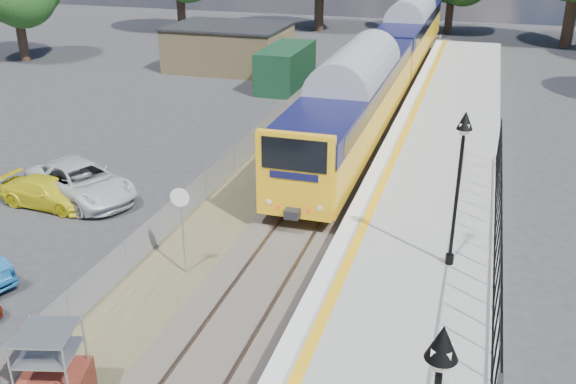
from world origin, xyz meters
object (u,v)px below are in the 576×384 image
at_px(train, 389,56).
at_px(speed_sign, 181,216).
at_px(car_yellow, 48,192).
at_px(car_white, 81,182).
at_px(brick_plinth, 52,374).
at_px(victorian_lamp_north, 461,154).

bearing_deg(train, speed_sign, -95.98).
height_order(car_yellow, car_white, car_white).
distance_m(brick_plinth, car_yellow, 11.87).
bearing_deg(car_white, victorian_lamp_north, -75.74).
xyz_separation_m(victorian_lamp_north, brick_plinth, (-7.91, -7.79, -3.23)).
distance_m(brick_plinth, speed_sign, 6.40).
bearing_deg(car_white, speed_sign, -98.04).
distance_m(car_yellow, car_white, 1.30).
relative_size(car_yellow, car_white, 0.74).
relative_size(victorian_lamp_north, speed_sign, 1.58).
bearing_deg(brick_plinth, car_yellow, 126.88).
height_order(victorian_lamp_north, train, victorian_lamp_north).
height_order(brick_plinth, speed_sign, speed_sign).
distance_m(victorian_lamp_north, brick_plinth, 11.56).
relative_size(victorian_lamp_north, brick_plinth, 2.07).
relative_size(train, car_white, 7.94).
distance_m(train, car_yellow, 22.95).
bearing_deg(victorian_lamp_north, train, 103.31).
xyz_separation_m(train, car_yellow, (-9.73, -20.71, -1.79)).
xyz_separation_m(speed_sign, car_yellow, (-7.23, 3.16, -1.45)).
bearing_deg(victorian_lamp_north, car_white, 169.43).
distance_m(victorian_lamp_north, speed_sign, 8.26).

